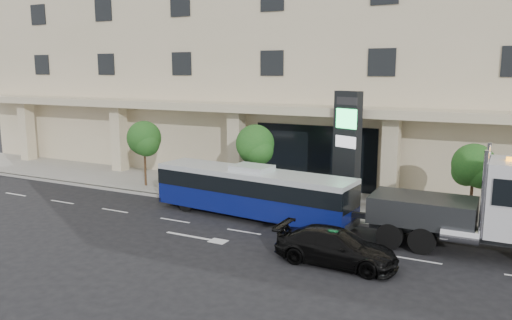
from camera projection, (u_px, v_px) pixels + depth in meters
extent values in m
plane|color=black|center=(258.00, 223.00, 24.96)|extent=(120.00, 120.00, 0.00)
cube|color=gray|center=(296.00, 199.00, 29.34)|extent=(120.00, 6.00, 0.15)
cube|color=gray|center=(275.00, 212.00, 26.70)|extent=(120.00, 0.30, 0.15)
cube|color=#C2B591|center=(352.00, 37.00, 36.80)|extent=(60.00, 15.00, 20.00)
cube|color=#C2B591|center=(309.00, 110.00, 30.01)|extent=(60.00, 2.80, 0.50)
cube|color=black|center=(314.00, 157.00, 31.58)|extent=(8.00, 0.12, 4.00)
cube|color=#C2B591|center=(27.00, 130.00, 41.58)|extent=(0.90, 0.90, 4.90)
cube|color=#C2B591|center=(119.00, 138.00, 37.14)|extent=(0.90, 0.90, 4.90)
cube|color=#C2B591|center=(236.00, 147.00, 32.69)|extent=(0.90, 0.90, 4.90)
cube|color=#C2B591|center=(391.00, 159.00, 28.25)|extent=(0.90, 0.90, 4.90)
cylinder|color=#422B19|center=(145.00, 164.00, 32.29)|extent=(0.14, 0.14, 2.80)
sphere|color=#134319|center=(144.00, 138.00, 31.99)|extent=(2.20, 2.20, 2.20)
sphere|color=#134319|center=(147.00, 144.00, 31.71)|extent=(1.65, 1.65, 1.65)
sphere|color=#134319|center=(143.00, 143.00, 32.37)|extent=(1.54, 1.54, 1.54)
cylinder|color=#422B19|center=(255.00, 175.00, 28.72)|extent=(0.14, 0.14, 2.94)
sphere|color=#134319|center=(255.00, 144.00, 28.40)|extent=(2.20, 2.20, 2.20)
sphere|color=#134319|center=(259.00, 150.00, 28.13)|extent=(1.65, 1.65, 1.65)
sphere|color=#134319|center=(252.00, 150.00, 28.79)|extent=(1.54, 1.54, 1.54)
cylinder|color=#422B19|center=(471.00, 199.00, 23.63)|extent=(0.14, 0.14, 2.73)
sphere|color=#134319|center=(474.00, 165.00, 23.33)|extent=(2.00, 2.00, 2.00)
sphere|color=#134319|center=(481.00, 173.00, 23.06)|extent=(1.50, 1.50, 1.50)
sphere|color=#134319|center=(466.00, 172.00, 23.71)|extent=(1.40, 1.40, 1.40)
cylinder|color=black|center=(186.00, 203.00, 26.99)|extent=(0.93, 0.36, 0.91)
cylinder|color=black|center=(208.00, 196.00, 28.57)|extent=(0.93, 0.36, 0.91)
cylinder|color=black|center=(293.00, 223.00, 23.55)|extent=(0.93, 0.36, 0.91)
cylinder|color=black|center=(310.00, 213.00, 25.13)|extent=(0.93, 0.36, 0.91)
cube|color=navy|center=(252.00, 201.00, 25.80)|extent=(11.04, 3.31, 1.09)
cube|color=black|center=(252.00, 183.00, 25.63)|extent=(11.05, 3.34, 0.82)
cube|color=silver|center=(252.00, 173.00, 25.53)|extent=(11.04, 3.31, 0.27)
cube|color=silver|center=(252.00, 168.00, 25.48)|extent=(2.12, 1.64, 0.27)
cube|color=#2D3033|center=(174.00, 196.00, 28.72)|extent=(0.36, 2.27, 0.27)
cube|color=#2D3033|center=(350.00, 227.00, 23.04)|extent=(0.36, 2.27, 0.27)
cube|color=#2D3033|center=(477.00, 234.00, 20.71)|extent=(8.78, 1.08, 0.41)
cylinder|color=silver|center=(483.00, 195.00, 19.30)|extent=(0.19, 0.19, 3.51)
cylinder|color=silver|center=(486.00, 183.00, 21.29)|extent=(0.19, 0.19, 3.51)
cube|color=#2D3033|center=(423.00, 210.00, 21.57)|extent=(4.35, 2.50, 1.14)
cube|color=#2D3033|center=(366.00, 216.00, 22.80)|extent=(1.65, 0.30, 0.23)
cube|color=#2D3033|center=(352.00, 223.00, 23.15)|extent=(0.27, 1.86, 0.19)
cylinder|color=black|center=(422.00, 241.00, 20.71)|extent=(1.14, 0.34, 1.14)
cylinder|color=black|center=(430.00, 226.00, 22.61)|extent=(1.14, 0.34, 1.14)
cylinder|color=black|center=(389.00, 236.00, 21.32)|extent=(1.14, 0.34, 1.14)
cylinder|color=black|center=(400.00, 222.00, 23.22)|extent=(1.14, 0.34, 1.14)
imported|color=black|center=(336.00, 247.00, 19.60)|extent=(4.91, 2.10, 1.41)
cube|color=black|center=(347.00, 149.00, 27.37)|extent=(1.66, 1.10, 6.30)
cube|color=#29FB72|center=(346.00, 119.00, 26.82)|extent=(1.28, 0.59, 1.05)
cube|color=silver|center=(346.00, 142.00, 27.04)|extent=(1.28, 0.59, 0.63)
cube|color=#262628|center=(347.00, 101.00, 26.65)|extent=(1.28, 0.59, 0.42)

